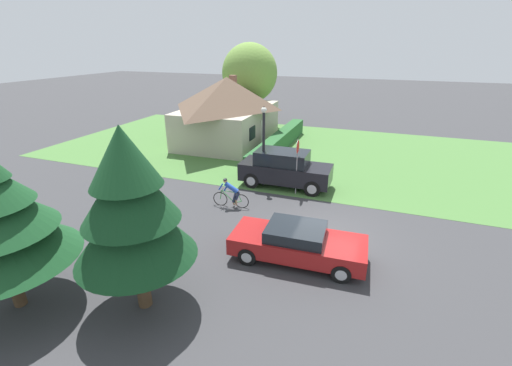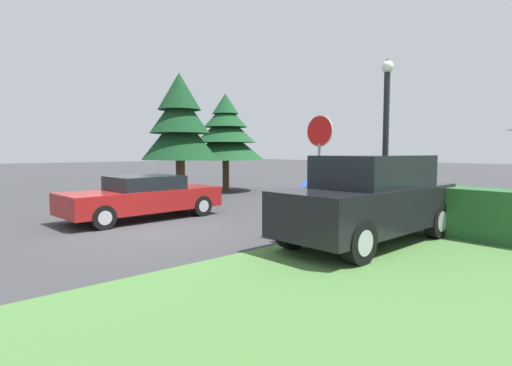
% 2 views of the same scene
% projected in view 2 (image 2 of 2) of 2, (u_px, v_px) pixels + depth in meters
% --- Properties ---
extents(ground_plane, '(140.00, 140.00, 0.00)m').
position_uv_depth(ground_plane, '(149.00, 231.00, 10.41)').
color(ground_plane, '#38383A').
extents(sedan_left_lane, '(2.11, 4.85, 1.33)m').
position_uv_depth(sedan_left_lane, '(143.00, 197.00, 12.29)').
color(sedan_left_lane, maroon).
rests_on(sedan_left_lane, ground).
extents(cyclist, '(0.44, 1.78, 1.44)m').
position_uv_depth(cyclist, '(306.00, 195.00, 12.65)').
color(cyclist, black).
rests_on(cyclist, ground).
extents(parked_suv_right, '(1.98, 4.88, 1.99)m').
position_uv_depth(parked_suv_right, '(370.00, 200.00, 9.02)').
color(parked_suv_right, black).
rests_on(parked_suv_right, ground).
extents(stop_sign, '(0.71, 0.07, 2.89)m').
position_uv_depth(stop_sign, '(319.00, 153.00, 8.96)').
color(stop_sign, gray).
rests_on(stop_sign, ground).
extents(street_lamp, '(0.29, 0.29, 4.35)m').
position_uv_depth(street_lamp, '(386.00, 132.00, 9.86)').
color(street_lamp, black).
rests_on(street_lamp, ground).
extents(conifer_tall_near, '(3.34, 3.34, 5.48)m').
position_uv_depth(conifer_tall_near, '(180.00, 123.00, 17.42)').
color(conifer_tall_near, '#4C3823').
rests_on(conifer_tall_near, ground).
extents(conifer_tall_far, '(4.03, 4.03, 5.08)m').
position_uv_depth(conifer_tall_far, '(226.00, 134.00, 20.76)').
color(conifer_tall_far, '#4C3823').
rests_on(conifer_tall_far, ground).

